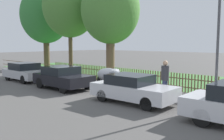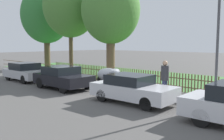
% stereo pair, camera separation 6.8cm
% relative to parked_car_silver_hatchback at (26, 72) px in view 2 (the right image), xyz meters
% --- Properties ---
extents(ground_plane, '(120.00, 120.00, 0.00)m').
position_rel_parked_car_silver_hatchback_xyz_m(ground_plane, '(5.26, 1.11, -0.66)').
color(ground_plane, '#565451').
extents(kerb_stone, '(35.22, 0.20, 0.12)m').
position_rel_parked_car_silver_hatchback_xyz_m(kerb_stone, '(5.26, 1.21, -0.60)').
color(kerb_stone, gray).
rests_on(kerb_stone, ground).
extents(grass_strip, '(35.22, 7.95, 0.01)m').
position_rel_parked_car_silver_hatchback_xyz_m(grass_strip, '(5.26, 7.76, -0.65)').
color(grass_strip, '#477F3D').
rests_on(grass_strip, ground).
extents(park_fence, '(35.22, 0.05, 1.05)m').
position_rel_parked_car_silver_hatchback_xyz_m(park_fence, '(5.26, 3.79, -0.13)').
color(park_fence, brown).
rests_on(park_fence, ground).
extents(parked_car_silver_hatchback, '(3.78, 1.80, 1.30)m').
position_rel_parked_car_silver_hatchback_xyz_m(parked_car_silver_hatchback, '(0.00, 0.00, 0.00)').
color(parked_car_silver_hatchback, '#BCBCC1').
rests_on(parked_car_silver_hatchback, ground).
extents(parked_car_black_saloon, '(3.73, 1.86, 1.33)m').
position_rel_parked_car_silver_hatchback_xyz_m(parked_car_black_saloon, '(4.53, -0.07, 0.03)').
color(parked_car_black_saloon, black).
rests_on(parked_car_black_saloon, ground).
extents(parked_car_navy_estate, '(3.96, 1.85, 1.28)m').
position_rel_parked_car_silver_hatchback_xyz_m(parked_car_navy_estate, '(9.76, -0.02, -0.00)').
color(parked_car_navy_estate, silver).
rests_on(parked_car_navy_estate, ground).
extents(covered_motorcycle, '(2.06, 0.93, 1.11)m').
position_rel_parked_car_silver_hatchback_xyz_m(covered_motorcycle, '(5.80, 2.66, 0.02)').
color(covered_motorcycle, black).
rests_on(covered_motorcycle, ground).
extents(tree_nearest_kerb, '(5.22, 5.22, 8.68)m').
position_rel_parked_car_silver_hatchback_xyz_m(tree_nearest_kerb, '(-6.59, 6.03, 4.98)').
color(tree_nearest_kerb, brown).
rests_on(tree_nearest_kerb, ground).
extents(tree_behind_motorcycle, '(4.76, 4.76, 8.66)m').
position_rel_parked_car_silver_hatchback_xyz_m(tree_behind_motorcycle, '(-1.22, 5.06, 5.25)').
color(tree_behind_motorcycle, brown).
rests_on(tree_behind_motorcycle, ground).
extents(tree_mid_park, '(4.49, 4.49, 7.80)m').
position_rel_parked_car_silver_hatchback_xyz_m(tree_mid_park, '(3.47, 5.25, 4.51)').
color(tree_mid_park, brown).
rests_on(tree_mid_park, ground).
extents(pedestrian_near_fence, '(0.45, 0.45, 1.87)m').
position_rel_parked_car_silver_hatchback_xyz_m(pedestrian_near_fence, '(10.42, 1.68, 0.40)').
color(pedestrian_near_fence, '#2D3351').
rests_on(pedestrian_near_fence, ground).
extents(street_lamp, '(0.20, 0.79, 6.06)m').
position_rel_parked_car_silver_hatchback_xyz_m(street_lamp, '(12.83, 1.67, 3.12)').
color(street_lamp, '#47474C').
rests_on(street_lamp, ground).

